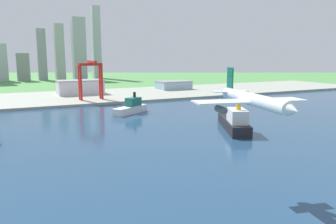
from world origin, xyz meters
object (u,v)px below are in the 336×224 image
Objects in this scene: warehouse_annex at (174,85)px; port_crane_red at (90,72)px; airplane_landing at (253,100)px; warehouse_main at (80,87)px; cargo_ship at (234,122)px; ferry_boat at (131,107)px.

port_crane_red is at bearing -154.20° from warehouse_annex.
airplane_landing is 333.44m from warehouse_main.
airplane_landing is 0.83× the size of warehouse_main.
warehouse_annex is at bearing 72.14° from cargo_ship.
cargo_ship reaches higher than warehouse_main.
cargo_ship is 1.19× the size of warehouse_annex.
port_crane_red is 151.28m from warehouse_annex.
port_crane_red is (-14.73, 87.21, 27.66)m from ferry_boat.
port_crane_red is 0.92× the size of warehouse_annex.
airplane_landing is at bearing -124.71° from cargo_ship.
ferry_boat is at bearing 113.08° from cargo_ship.
airplane_landing reaches higher than warehouse_main.
ferry_boat is at bearing -84.35° from warehouse_main.
cargo_ship is 191.67m from port_crane_red.
port_crane_red is (-54.98, 181.65, 26.84)m from cargo_ship.
warehouse_main is at bearing 89.91° from port_crane_red.
warehouse_annex is (134.44, 64.98, -24.26)m from port_crane_red.
airplane_landing is 271.96m from port_crane_red.
airplane_landing is 113.56m from cargo_ship.
warehouse_main is at bearing 88.69° from airplane_landing.
warehouse_annex is at bearing 67.15° from airplane_landing.
airplane_landing is 1.01× the size of warehouse_annex.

